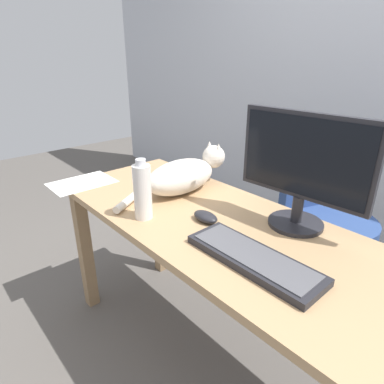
{
  "coord_description": "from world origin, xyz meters",
  "views": [
    {
      "loc": [
        0.82,
        -0.81,
        1.33
      ],
      "look_at": [
        -0.12,
        0.02,
        0.79
      ],
      "focal_mm": 30.89,
      "sensor_mm": 36.0,
      "label": 1
    }
  ],
  "objects": [
    {
      "name": "office_chair",
      "position": [
        0.13,
        0.72,
        0.41
      ],
      "size": [
        0.51,
        0.48,
        0.95
      ],
      "color": "black",
      "rests_on": "ground_plane"
    },
    {
      "name": "monitor",
      "position": [
        0.26,
        0.19,
        0.96
      ],
      "size": [
        0.48,
        0.2,
        0.41
      ],
      "color": "#232328",
      "rests_on": "desk"
    },
    {
      "name": "cat",
      "position": [
        -0.26,
        0.1,
        0.81
      ],
      "size": [
        0.19,
        0.61,
        0.2
      ],
      "color": "silver",
      "rests_on": "desk"
    },
    {
      "name": "keyboard",
      "position": [
        0.31,
        -0.11,
        0.75
      ],
      "size": [
        0.44,
        0.15,
        0.03
      ],
      "color": "#232328",
      "rests_on": "desk"
    },
    {
      "name": "desk",
      "position": [
        0.0,
        0.0,
        0.62
      ],
      "size": [
        1.48,
        0.61,
        0.73
      ],
      "color": "tan",
      "rests_on": "ground_plane"
    },
    {
      "name": "computer_mouse",
      "position": [
        0.02,
        -0.03,
        0.75
      ],
      "size": [
        0.11,
        0.06,
        0.04
      ],
      "primitive_type": "ellipsoid",
      "color": "#232328",
      "rests_on": "desk"
    },
    {
      "name": "water_bottle",
      "position": [
        -0.16,
        -0.19,
        0.84
      ],
      "size": [
        0.07,
        0.07,
        0.24
      ],
      "color": "silver",
      "rests_on": "desk"
    },
    {
      "name": "ground_plane",
      "position": [
        0.0,
        0.0,
        0.0
      ],
      "size": [
        8.0,
        8.0,
        0.0
      ],
      "primitive_type": "plane",
      "color": "#59544F"
    },
    {
      "name": "paper_sheet",
      "position": [
        -0.67,
        -0.22,
        0.73
      ],
      "size": [
        0.21,
        0.3,
        0.0
      ],
      "primitive_type": "cube",
      "rotation": [
        0.0,
        0.0,
        -0.01
      ],
      "color": "white",
      "rests_on": "desk"
    }
  ]
}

